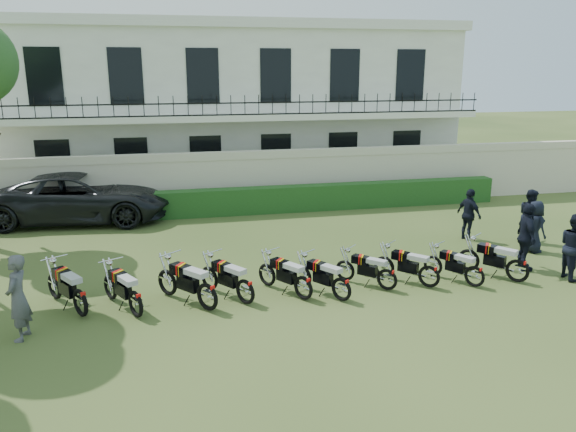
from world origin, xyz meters
name	(u,v)px	position (x,y,z in m)	size (l,w,h in m)	color
ground	(294,280)	(0.00, 0.00, 0.00)	(100.00, 100.00, 0.00)	#30441B
perimeter_wall	(249,179)	(0.00, 8.00, 1.17)	(30.00, 0.35, 2.30)	beige
hedge	(278,199)	(1.00, 7.20, 0.50)	(18.00, 0.60, 1.00)	#1E4117
building	(229,104)	(0.00, 13.96, 3.71)	(20.40, 9.60, 7.40)	white
motorcycle_0	(80,296)	(-5.20, -1.16, 0.51)	(1.17, 1.77, 1.11)	black
motorcycle_1	(135,298)	(-3.99, -1.46, 0.49)	(1.03, 1.75, 1.06)	black
motorcycle_2	(207,290)	(-2.39, -1.45, 0.52)	(1.38, 1.69, 1.13)	black
motorcycle_3	(245,286)	(-1.49, -1.27, 0.48)	(1.18, 1.63, 1.05)	black
motorcycle_4	(303,282)	(-0.08, -1.31, 0.47)	(1.09, 1.60, 1.01)	black
motorcycle_5	(342,284)	(0.79, -1.58, 0.46)	(1.10, 1.56, 1.00)	black
motorcycle_6	(387,274)	(2.12, -1.18, 0.44)	(1.27, 1.31, 0.95)	black
motorcycle_7	(429,271)	(3.22, -1.25, 0.46)	(1.30, 1.41, 1.00)	black
motorcycle_8	(475,271)	(4.38, -1.45, 0.44)	(1.04, 1.48, 0.94)	black
motorcycle_9	(518,265)	(5.63, -1.41, 0.49)	(1.24, 1.60, 1.05)	black
suv	(80,197)	(-6.27, 7.44, 0.89)	(2.95, 6.41, 1.78)	black
inspector	(18,298)	(-6.26, -1.97, 0.91)	(0.67, 0.44, 1.83)	#56565B
officer_1	(574,246)	(7.25, -1.41, 0.89)	(0.86, 0.67, 1.78)	black
officer_2	(526,237)	(6.41, -0.55, 0.94)	(1.10, 0.46, 1.88)	black
officer_3	(535,227)	(7.64, 0.78, 0.80)	(0.78, 0.51, 1.59)	black
officer_4	(530,216)	(8.16, 1.75, 0.86)	(0.83, 0.65, 1.71)	black
officer_5	(469,215)	(6.34, 2.33, 0.84)	(0.99, 0.41, 1.69)	black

